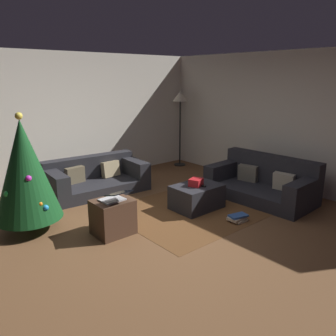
{
  "coord_description": "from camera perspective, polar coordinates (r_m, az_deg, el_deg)",
  "views": [
    {
      "loc": [
        -2.83,
        -3.39,
        2.14
      ],
      "look_at": [
        0.5,
        0.52,
        0.75
      ],
      "focal_mm": 36.49,
      "sensor_mm": 36.0,
      "label": 1
    }
  ],
  "objects": [
    {
      "name": "side_table",
      "position": [
        4.84,
        -9.19,
        -8.08
      ],
      "size": [
        0.52,
        0.44,
        0.49
      ],
      "primitive_type": "cube",
      "color": "#4C3323",
      "rests_on": "ground_plane"
    },
    {
      "name": "gift_box",
      "position": [
        5.58,
        4.7,
        -2.39
      ],
      "size": [
        0.26,
        0.24,
        0.12
      ],
      "primitive_type": "cube",
      "rotation": [
        0.0,
        0.0,
        0.35
      ],
      "color": "red",
      "rests_on": "ottoman"
    },
    {
      "name": "couch_right",
      "position": [
        6.36,
        15.63,
        -2.44
      ],
      "size": [
        1.03,
        1.88,
        0.75
      ],
      "rotation": [
        0.0,
        0.0,
        1.61
      ],
      "color": "#26262B",
      "rests_on": "ground_plane"
    },
    {
      "name": "couch_left",
      "position": [
        6.64,
        -12.12,
        -1.72
      ],
      "size": [
        1.88,
        1.07,
        0.64
      ],
      "rotation": [
        0.0,
        0.0,
        3.07
      ],
      "color": "#26262B",
      "rests_on": "ground_plane"
    },
    {
      "name": "rear_partition",
      "position": [
        7.17,
        -17.0,
        7.77
      ],
      "size": [
        6.4,
        0.12,
        2.6
      ],
      "primitive_type": "cube",
      "color": "silver",
      "rests_on": "ground_plane"
    },
    {
      "name": "tv_remote",
      "position": [
        5.59,
        5.68,
        -2.91
      ],
      "size": [
        0.07,
        0.16,
        0.02
      ],
      "primitive_type": "cube",
      "rotation": [
        0.0,
        0.0,
        -0.1
      ],
      "color": "black",
      "rests_on": "ottoman"
    },
    {
      "name": "corner_partition",
      "position": [
        6.91,
        20.04,
        7.27
      ],
      "size": [
        0.12,
        6.4,
        2.6
      ],
      "primitive_type": "cube",
      "color": "silver",
      "rests_on": "ground_plane"
    },
    {
      "name": "corner_lamp",
      "position": [
        8.21,
        2.06,
        10.96
      ],
      "size": [
        0.36,
        0.36,
        1.8
      ],
      "color": "black",
      "rests_on": "ground_plane"
    },
    {
      "name": "laptop",
      "position": [
        4.68,
        -8.92,
        -4.85
      ],
      "size": [
        0.33,
        0.44,
        0.19
      ],
      "color": "silver",
      "rests_on": "side_table"
    },
    {
      "name": "book_stack",
      "position": [
        5.34,
        11.55,
        -8.17
      ],
      "size": [
        0.31,
        0.23,
        0.11
      ],
      "color": "beige",
      "rests_on": "ground_plane"
    },
    {
      "name": "ottoman",
      "position": [
        5.69,
        4.84,
        -4.82
      ],
      "size": [
        0.79,
        0.58,
        0.4
      ],
      "primitive_type": "cube",
      "color": "#26262B",
      "rests_on": "ground_plane"
    },
    {
      "name": "christmas_tree",
      "position": [
        5.09,
        -22.81,
        -0.34
      ],
      "size": [
        0.92,
        0.92,
        1.68
      ],
      "color": "brown",
      "rests_on": "ground_plane"
    },
    {
      "name": "area_rug",
      "position": [
        5.76,
        4.79,
        -6.66
      ],
      "size": [
        2.6,
        2.0,
        0.01
      ],
      "primitive_type": "cube",
      "color": "brown",
      "rests_on": "ground_plane"
    },
    {
      "name": "ground_plane",
      "position": [
        4.9,
        -0.51,
        -10.7
      ],
      "size": [
        6.4,
        6.4,
        0.0
      ],
      "primitive_type": "plane",
      "color": "brown"
    }
  ]
}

